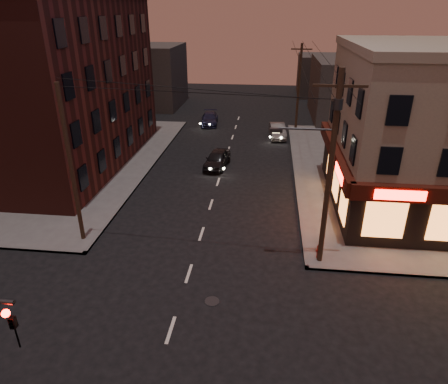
# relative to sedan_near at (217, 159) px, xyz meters

# --- Properties ---
(ground) EXTENTS (120.00, 120.00, 0.00)m
(ground) POSITION_rel_sedan_near_xyz_m (0.50, -19.23, -0.72)
(ground) COLOR black
(ground) RESTS_ON ground
(sidewalk_ne) EXTENTS (24.00, 28.00, 0.15)m
(sidewalk_ne) POSITION_rel_sedan_near_xyz_m (18.50, -0.23, -0.65)
(sidewalk_ne) COLOR #514F4C
(sidewalk_ne) RESTS_ON ground
(sidewalk_nw) EXTENTS (24.00, 28.00, 0.15)m
(sidewalk_nw) POSITION_rel_sedan_near_xyz_m (-17.50, -0.23, -0.65)
(sidewalk_nw) COLOR #514F4C
(sidewalk_nw) RESTS_ON ground
(brick_apartment) EXTENTS (12.00, 20.00, 13.00)m
(brick_apartment) POSITION_rel_sedan_near_xyz_m (-14.00, -0.23, 5.93)
(brick_apartment) COLOR #441A15
(brick_apartment) RESTS_ON sidewalk_nw
(bg_building_ne_a) EXTENTS (10.00, 12.00, 7.00)m
(bg_building_ne_a) POSITION_rel_sedan_near_xyz_m (14.50, 18.77, 2.78)
(bg_building_ne_a) COLOR #3F3D3A
(bg_building_ne_a) RESTS_ON ground
(bg_building_nw) EXTENTS (9.00, 10.00, 8.00)m
(bg_building_nw) POSITION_rel_sedan_near_xyz_m (-12.50, 22.77, 3.28)
(bg_building_nw) COLOR #3F3D3A
(bg_building_nw) RESTS_ON ground
(bg_building_ne_b) EXTENTS (8.00, 8.00, 6.00)m
(bg_building_ne_b) POSITION_rel_sedan_near_xyz_m (12.50, 32.77, 2.28)
(bg_building_ne_b) COLOR #3F3D3A
(bg_building_ne_b) RESTS_ON ground
(utility_pole_main) EXTENTS (4.20, 0.44, 10.00)m
(utility_pole_main) POSITION_rel_sedan_near_xyz_m (7.18, -13.43, 5.04)
(utility_pole_main) COLOR #382619
(utility_pole_main) RESTS_ON sidewalk_ne
(utility_pole_far) EXTENTS (0.26, 0.26, 9.00)m
(utility_pole_far) POSITION_rel_sedan_near_xyz_m (7.30, 12.77, 3.93)
(utility_pole_far) COLOR #382619
(utility_pole_far) RESTS_ON sidewalk_ne
(utility_pole_west) EXTENTS (0.24, 0.24, 9.00)m
(utility_pole_west) POSITION_rel_sedan_near_xyz_m (-6.30, -12.73, 3.93)
(utility_pole_west) COLOR #382619
(utility_pole_west) RESTS_ON sidewalk_nw
(sedan_near) EXTENTS (2.22, 4.41, 1.44)m
(sedan_near) POSITION_rel_sedan_near_xyz_m (0.00, 0.00, 0.00)
(sedan_near) COLOR black
(sedan_near) RESTS_ON ground
(sedan_mid) EXTENTS (1.93, 4.48, 1.43)m
(sedan_mid) POSITION_rel_sedan_near_xyz_m (5.21, 9.29, -0.00)
(sedan_mid) COLOR #64625D
(sedan_mid) RESTS_ON ground
(sedan_far) EXTENTS (2.24, 4.71, 1.33)m
(sedan_far) POSITION_rel_sedan_near_xyz_m (-2.66, 13.59, -0.06)
(sedan_far) COLOR #1D1F3A
(sedan_far) RESTS_ON ground
(fire_hydrant) EXTENTS (0.37, 0.37, 0.82)m
(fire_hydrant) POSITION_rel_sedan_near_xyz_m (7.27, -13.23, -0.12)
(fire_hydrant) COLOR #9D160E
(fire_hydrant) RESTS_ON sidewalk_ne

